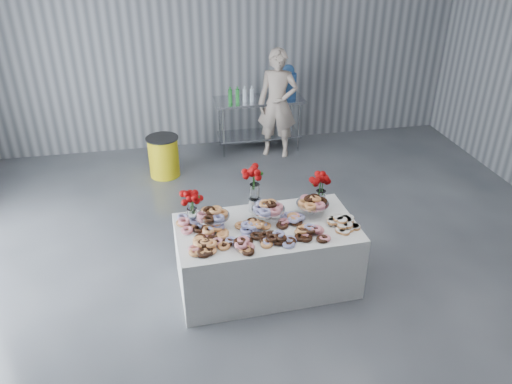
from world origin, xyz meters
TOP-DOWN VIEW (x-y plane):
  - ground at (0.00, 0.00)m, footprint 9.00×9.00m
  - room_walls at (-0.27, 0.07)m, footprint 8.04×9.04m
  - display_table at (-0.17, 0.47)m, footprint 1.93×1.07m
  - prep_table at (0.49, 4.10)m, footprint 1.50×0.60m
  - donut_mounds at (-0.17, 0.42)m, footprint 1.83×0.86m
  - cake_stand_left at (-0.73, 0.60)m, footprint 0.36×0.36m
  - cake_stand_mid at (-0.13, 0.63)m, footprint 0.36×0.36m
  - cake_stand_right at (0.37, 0.64)m, footprint 0.36×0.36m
  - danish_pile at (0.58, 0.35)m, footprint 0.48×0.48m
  - bouquet_left at (-0.93, 0.70)m, footprint 0.26×0.26m
  - bouquet_right at (0.52, 0.80)m, footprint 0.26×0.26m
  - bouquet_center at (-0.24, 0.82)m, footprint 0.26×0.26m
  - water_jug at (0.99, 4.10)m, footprint 0.28×0.28m
  - drink_bottles at (0.17, 4.00)m, footprint 0.54×0.08m
  - person at (0.74, 3.80)m, footprint 0.77×0.65m
  - trash_barrel at (-1.18, 3.37)m, footprint 0.50×0.50m

SIDE VIEW (x-z plane):
  - ground at x=0.00m, z-range 0.00..0.00m
  - trash_barrel at x=-1.18m, z-range 0.00..0.64m
  - display_table at x=-0.17m, z-range 0.00..0.75m
  - prep_table at x=0.49m, z-range 0.17..1.07m
  - donut_mounds at x=-0.17m, z-range 0.75..0.84m
  - danish_pile at x=0.58m, z-range 0.75..0.86m
  - cake_stand_left at x=-0.73m, z-range 0.80..0.98m
  - cake_stand_mid at x=-0.13m, z-range 0.80..0.98m
  - cake_stand_right at x=0.37m, z-range 0.80..0.98m
  - person at x=0.74m, z-range 0.00..1.79m
  - drink_bottles at x=0.17m, z-range 0.90..1.17m
  - bouquet_left at x=-0.93m, z-range 0.84..1.26m
  - bouquet_right at x=0.52m, z-range 0.84..1.26m
  - bouquet_center at x=-0.24m, z-range 0.84..1.41m
  - water_jug at x=0.99m, z-range 0.87..1.43m
  - room_walls at x=-0.27m, z-range 0.63..4.65m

